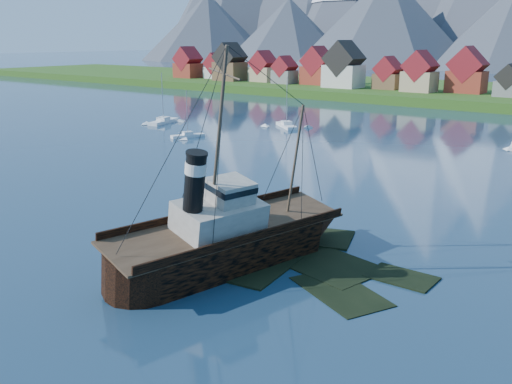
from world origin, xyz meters
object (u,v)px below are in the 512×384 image
Objects in this scene: sailboat_a at (164,122)px; sailboat_b at (188,136)px; sailboat_c at (286,126)px; tugboat_wreck at (235,234)px.

sailboat_a is 22.91m from sailboat_b.
sailboat_a is at bearing 174.94° from sailboat_b.
sailboat_a reaches higher than sailboat_c.
tugboat_wreck is 95.02m from sailboat_a.
tugboat_wreck is 2.21× the size of sailboat_c.
sailboat_b is at bearing -45.93° from sailboat_a.
sailboat_c is (28.73, 13.52, -0.01)m from sailboat_a.
sailboat_b is (-53.79, 48.53, -2.54)m from tugboat_wreck.
tugboat_wreck is at bearing -54.94° from sailboat_a.
tugboat_wreck is 2.11× the size of sailboat_a.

